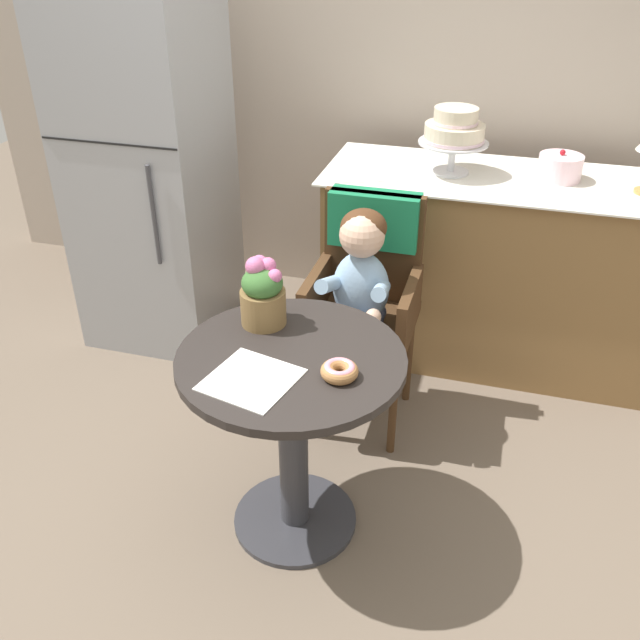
{
  "coord_description": "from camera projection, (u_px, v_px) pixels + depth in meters",
  "views": [
    {
      "loc": [
        0.58,
        -1.68,
        1.92
      ],
      "look_at": [
        0.05,
        0.15,
        0.77
      ],
      "focal_mm": 38.98,
      "sensor_mm": 36.0,
      "label": 1
    }
  ],
  "objects": [
    {
      "name": "ground_plane",
      "position": [
        295.0,
        520.0,
        2.51
      ],
      "size": [
        8.0,
        8.0,
        0.0
      ],
      "primitive_type": "plane",
      "color": "#6B5B4C"
    },
    {
      "name": "back_wall",
      "position": [
        408.0,
        39.0,
        3.33
      ],
      "size": [
        4.8,
        0.1,
        2.7
      ],
      "primitive_type": "cube",
      "color": "#B2A393",
      "rests_on": "ground"
    },
    {
      "name": "cafe_table",
      "position": [
        292.0,
        410.0,
        2.25
      ],
      "size": [
        0.72,
        0.72,
        0.72
      ],
      "color": "#282321",
      "rests_on": "ground"
    },
    {
      "name": "wicker_chair",
      "position": [
        368.0,
        275.0,
        2.77
      ],
      "size": [
        0.42,
        0.45,
        0.95
      ],
      "rotation": [
        0.0,
        0.0,
        0.06
      ],
      "color": "#472D19",
      "rests_on": "ground"
    },
    {
      "name": "seated_child",
      "position": [
        359.0,
        285.0,
        2.62
      ],
      "size": [
        0.27,
        0.32,
        0.73
      ],
      "color": "#8CADCC",
      "rests_on": "ground"
    },
    {
      "name": "paper_napkin",
      "position": [
        251.0,
        380.0,
        2.03
      ],
      "size": [
        0.29,
        0.29,
        0.0
      ],
      "primitive_type": "cube",
      "rotation": [
        0.0,
        0.0,
        -0.23
      ],
      "color": "white",
      "rests_on": "cafe_table"
    },
    {
      "name": "donut_front",
      "position": [
        339.0,
        370.0,
        2.03
      ],
      "size": [
        0.11,
        0.11,
        0.04
      ],
      "color": "#AD7542",
      "rests_on": "cafe_table"
    },
    {
      "name": "flower_vase",
      "position": [
        263.0,
        293.0,
        2.25
      ],
      "size": [
        0.15,
        0.15,
        0.24
      ],
      "color": "brown",
      "rests_on": "cafe_table"
    },
    {
      "name": "display_counter",
      "position": [
        492.0,
        270.0,
        3.22
      ],
      "size": [
        1.56,
        0.62,
        0.9
      ],
      "color": "olive",
      "rests_on": "ground"
    },
    {
      "name": "tiered_cake_stand",
      "position": [
        454.0,
        131.0,
        2.95
      ],
      "size": [
        0.3,
        0.3,
        0.28
      ],
      "color": "silver",
      "rests_on": "display_counter"
    },
    {
      "name": "round_layer_cake",
      "position": [
        560.0,
        167.0,
        2.94
      ],
      "size": [
        0.18,
        0.18,
        0.13
      ],
      "color": "silver",
      "rests_on": "display_counter"
    },
    {
      "name": "refrigerator",
      "position": [
        149.0,
        170.0,
        3.23
      ],
      "size": [
        0.64,
        0.63,
        1.7
      ],
      "color": "#9EA0A5",
      "rests_on": "ground"
    }
  ]
}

